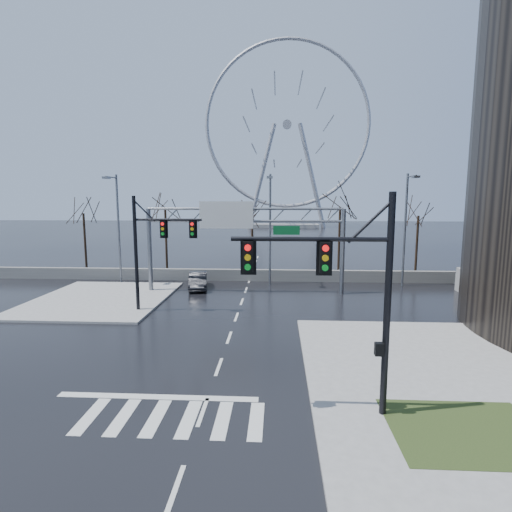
# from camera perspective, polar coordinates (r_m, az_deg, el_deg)

# --- Properties ---
(ground) EXTENTS (260.00, 260.00, 0.00)m
(ground) POSITION_cam_1_polar(r_m,az_deg,el_deg) (19.40, -5.34, -15.48)
(ground) COLOR black
(ground) RESTS_ON ground
(sidewalk_right_ext) EXTENTS (12.00, 10.00, 0.15)m
(sidewalk_right_ext) POSITION_cam_1_polar(r_m,az_deg,el_deg) (22.26, 22.63, -12.72)
(sidewalk_right_ext) COLOR gray
(sidewalk_right_ext) RESTS_ON ground
(sidewalk_far) EXTENTS (10.00, 12.00, 0.15)m
(sidewalk_far) POSITION_cam_1_polar(r_m,az_deg,el_deg) (33.50, -21.23, -5.73)
(sidewalk_far) COLOR gray
(sidewalk_far) RESTS_ON ground
(grass_strip) EXTENTS (5.00, 4.00, 0.02)m
(grass_strip) POSITION_cam_1_polar(r_m,az_deg,el_deg) (15.98, 27.91, -21.24)
(grass_strip) COLOR #2A3D19
(grass_strip) RESTS_ON sidewalk_near
(barrier_wall) EXTENTS (52.00, 0.50, 1.10)m
(barrier_wall) POSITION_cam_1_polar(r_m,az_deg,el_deg) (38.36, -0.97, -2.75)
(barrier_wall) COLOR slate
(barrier_wall) RESTS_ON ground
(signal_mast_near) EXTENTS (5.52, 0.41, 8.00)m
(signal_mast_near) POSITION_cam_1_polar(r_m,az_deg,el_deg) (14.06, 13.07, -3.90)
(signal_mast_near) COLOR black
(signal_mast_near) RESTS_ON ground
(signal_mast_far) EXTENTS (4.72, 0.41, 8.00)m
(signal_mast_far) POSITION_cam_1_polar(r_m,az_deg,el_deg) (28.05, -14.69, 1.85)
(signal_mast_far) COLOR black
(signal_mast_far) RESTS_ON ground
(sign_gantry) EXTENTS (16.36, 0.40, 7.60)m
(sign_gantry) POSITION_cam_1_polar(r_m,az_deg,el_deg) (32.79, -2.27, 3.58)
(sign_gantry) COLOR slate
(sign_gantry) RESTS_ON ground
(streetlight_left) EXTENTS (0.50, 2.55, 10.00)m
(streetlight_left) POSITION_cam_1_polar(r_m,az_deg,el_deg) (38.70, -19.27, 4.86)
(streetlight_left) COLOR slate
(streetlight_left) RESTS_ON ground
(streetlight_mid) EXTENTS (0.50, 2.55, 10.00)m
(streetlight_mid) POSITION_cam_1_polar(r_m,az_deg,el_deg) (35.81, 2.01, 5.09)
(streetlight_mid) COLOR slate
(streetlight_mid) RESTS_ON ground
(streetlight_right) EXTENTS (0.50, 2.55, 10.00)m
(streetlight_right) POSITION_cam_1_polar(r_m,az_deg,el_deg) (37.54, 20.71, 4.71)
(streetlight_right) COLOR slate
(streetlight_right) RESTS_ON ground
(tree_far_left) EXTENTS (3.50, 3.50, 7.00)m
(tree_far_left) POSITION_cam_1_polar(r_m,az_deg,el_deg) (46.51, -23.39, 4.73)
(tree_far_left) COLOR black
(tree_far_left) RESTS_ON ground
(tree_left) EXTENTS (3.75, 3.75, 7.50)m
(tree_left) POSITION_cam_1_polar(r_m,az_deg,el_deg) (42.76, -12.82, 5.49)
(tree_left) COLOR black
(tree_left) RESTS_ON ground
(tree_center) EXTENTS (3.25, 3.25, 6.50)m
(tree_center) POSITION_cam_1_polar(r_m,az_deg,el_deg) (42.25, -0.54, 4.57)
(tree_center) COLOR black
(tree_center) RESTS_ON ground
(tree_right) EXTENTS (3.90, 3.90, 7.80)m
(tree_right) POSITION_cam_1_polar(r_m,az_deg,el_deg) (41.60, 11.90, 5.79)
(tree_right) COLOR black
(tree_right) RESTS_ON ground
(tree_far_right) EXTENTS (3.40, 3.40, 6.80)m
(tree_far_right) POSITION_cam_1_polar(r_m,az_deg,el_deg) (44.04, 22.14, 4.44)
(tree_far_right) COLOR black
(tree_far_right) RESTS_ON ground
(ferris_wheel) EXTENTS (45.00, 6.00, 50.91)m
(ferris_wheel) POSITION_cam_1_polar(r_m,az_deg,el_deg) (114.11, 4.45, 17.30)
(ferris_wheel) COLOR gray
(ferris_wheel) RESTS_ON ground
(car) EXTENTS (2.22, 4.52, 1.43)m
(car) POSITION_cam_1_polar(r_m,az_deg,el_deg) (35.32, -8.29, -3.50)
(car) COLOR black
(car) RESTS_ON ground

